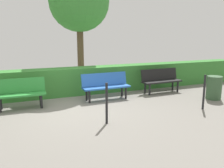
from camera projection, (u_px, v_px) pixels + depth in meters
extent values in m
plane|color=gray|center=(73.00, 107.00, 6.85)|extent=(16.88, 16.88, 0.00)
cube|color=black|center=(162.00, 81.00, 8.53)|extent=(1.53, 0.46, 0.05)
cube|color=black|center=(159.00, 74.00, 8.66)|extent=(1.52, 0.17, 0.42)
cylinder|color=black|center=(178.00, 87.00, 8.68)|extent=(0.07, 0.07, 0.39)
cylinder|color=black|center=(173.00, 85.00, 8.95)|extent=(0.07, 0.07, 0.39)
cylinder|color=black|center=(150.00, 90.00, 8.21)|extent=(0.07, 0.07, 0.39)
cylinder|color=black|center=(145.00, 88.00, 8.48)|extent=(0.07, 0.07, 0.39)
cube|color=blue|center=(106.00, 87.00, 7.61)|extent=(1.58, 0.45, 0.05)
cube|color=blue|center=(104.00, 79.00, 7.74)|extent=(1.57, 0.16, 0.42)
cylinder|color=black|center=(126.00, 93.00, 7.77)|extent=(0.07, 0.07, 0.39)
cylinder|color=black|center=(122.00, 91.00, 8.04)|extent=(0.07, 0.07, 0.39)
cylinder|color=black|center=(89.00, 97.00, 7.28)|extent=(0.07, 0.07, 0.39)
cylinder|color=black|center=(87.00, 95.00, 7.55)|extent=(0.07, 0.07, 0.39)
cube|color=#2D8C38|center=(21.00, 95.00, 6.65)|extent=(1.40, 0.45, 0.05)
cube|color=#2D8C38|center=(20.00, 85.00, 6.78)|extent=(1.39, 0.13, 0.42)
cylinder|color=black|center=(41.00, 102.00, 6.75)|extent=(0.07, 0.07, 0.39)
cylinder|color=black|center=(41.00, 99.00, 7.03)|extent=(0.07, 0.07, 0.39)
cylinder|color=black|center=(0.00, 106.00, 6.37)|extent=(0.07, 0.07, 0.39)
cylinder|color=black|center=(1.00, 103.00, 6.65)|extent=(0.07, 0.07, 0.39)
cube|color=#387F33|center=(93.00, 80.00, 8.54)|extent=(12.88, 0.65, 0.95)
cylinder|color=brown|center=(81.00, 53.00, 9.74)|extent=(0.26, 0.26, 2.67)
sphere|color=#3D8C38|center=(79.00, 1.00, 9.31)|extent=(2.43, 2.43, 2.43)
cylinder|color=black|center=(204.00, 92.00, 6.61)|extent=(0.06, 0.06, 1.00)
cylinder|color=black|center=(107.00, 104.00, 5.53)|extent=(0.06, 0.06, 1.00)
cylinder|color=#385938|center=(214.00, 88.00, 7.69)|extent=(0.48, 0.48, 0.77)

